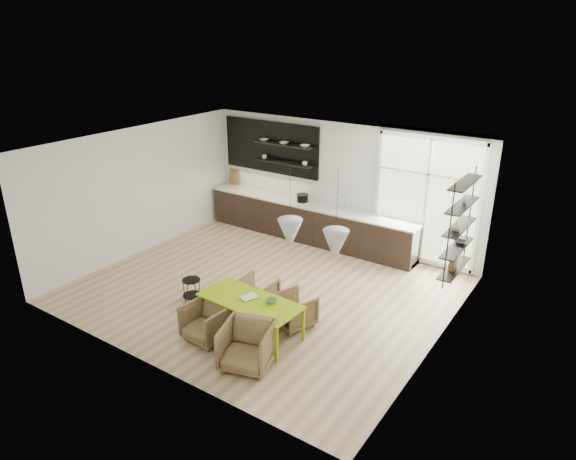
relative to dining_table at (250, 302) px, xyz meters
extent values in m
cube|color=#DDBA8A|center=(-0.75, 1.42, -0.61)|extent=(7.00, 6.00, 0.01)
cube|color=white|center=(-0.75, 4.42, 0.84)|extent=(7.00, 0.02, 2.90)
cube|color=white|center=(-4.25, 1.42, 0.84)|extent=(0.02, 6.00, 2.90)
cube|color=white|center=(2.75, 1.42, 0.84)|extent=(0.02, 6.00, 2.90)
cube|color=white|center=(-0.75, 1.42, 2.29)|extent=(7.00, 6.00, 0.01)
cube|color=#B2D1A5|center=(1.40, 4.39, 0.84)|extent=(2.20, 0.02, 2.70)
cube|color=silver|center=(1.40, 4.36, 0.84)|extent=(2.30, 0.08, 2.80)
cone|color=#AEB4BE|center=(0.20, 0.92, 1.04)|extent=(0.44, 0.44, 0.42)
cone|color=#AEB4BE|center=(1.10, 0.92, 1.04)|extent=(0.44, 0.44, 0.42)
cylinder|color=black|center=(0.20, 0.92, 1.85)|extent=(0.01, 0.01, 0.89)
cylinder|color=black|center=(1.10, 0.92, 1.85)|extent=(0.01, 0.01, 0.89)
cube|color=black|center=(-1.35, 4.09, -0.16)|extent=(5.50, 0.65, 0.90)
cube|color=silver|center=(-1.35, 4.09, 0.31)|extent=(5.54, 0.69, 0.04)
cube|color=white|center=(-1.35, 4.41, 0.59)|extent=(5.50, 0.02, 0.55)
cube|color=black|center=(-2.70, 4.38, 1.49)|extent=(2.80, 0.06, 1.30)
cube|color=black|center=(-2.20, 4.24, 1.64)|extent=(1.60, 0.28, 0.03)
cube|color=black|center=(-2.20, 4.24, 1.19)|extent=(1.60, 0.28, 0.03)
cube|color=olive|center=(-3.90, 4.32, 0.54)|extent=(0.30, 0.10, 0.42)
cylinder|color=silver|center=(-0.45, 4.19, 0.51)|extent=(0.02, 0.02, 0.40)
imported|color=white|center=(-2.80, 4.24, 1.68)|extent=(0.22, 0.22, 0.05)
imported|color=white|center=(-2.20, 4.24, 1.68)|extent=(0.22, 0.22, 0.05)
imported|color=white|center=(-1.60, 4.24, 1.68)|extent=(0.22, 0.22, 0.05)
imported|color=white|center=(-2.80, 4.24, 1.26)|extent=(0.12, 0.12, 0.10)
imported|color=white|center=(-1.60, 4.24, 1.26)|extent=(0.12, 0.12, 0.10)
cylinder|color=black|center=(-1.58, 4.12, 0.42)|extent=(0.27, 0.27, 0.17)
cube|color=black|center=(2.61, 2.02, 1.09)|extent=(0.02, 0.02, 1.90)
cube|color=black|center=(2.61, 3.22, 1.09)|extent=(0.02, 0.02, 1.90)
cube|color=black|center=(2.61, 2.62, 0.29)|extent=(0.26, 1.20, 0.02)
cube|color=black|center=(2.61, 2.62, 0.69)|extent=(0.26, 1.20, 0.02)
cube|color=black|center=(2.61, 2.62, 1.09)|extent=(0.26, 1.20, 0.02)
cube|color=black|center=(2.61, 2.62, 1.49)|extent=(0.26, 1.20, 0.03)
cube|color=black|center=(2.61, 2.62, 1.89)|extent=(0.26, 1.20, 0.03)
imported|color=white|center=(2.61, 2.37, 1.20)|extent=(0.18, 0.18, 0.19)
imported|color=#333338|center=(2.61, 2.82, 0.73)|extent=(0.22, 0.22, 0.05)
imported|color=white|center=(2.61, 2.72, 1.55)|extent=(0.10, 0.10, 0.09)
cube|color=olive|center=(2.61, 2.52, 0.42)|extent=(0.10, 0.18, 0.24)
cube|color=#94C009|center=(0.00, 0.00, 0.03)|extent=(1.83, 0.89, 0.03)
cube|color=#94C009|center=(-0.87, -0.32, -0.30)|extent=(0.04, 0.04, 0.63)
cube|color=#94C009|center=(-0.83, 0.40, -0.30)|extent=(0.04, 0.04, 0.63)
cube|color=#94C009|center=(0.83, -0.40, -0.30)|extent=(0.04, 0.04, 0.63)
cube|color=#94C009|center=(0.87, 0.32, -0.30)|extent=(0.04, 0.04, 0.63)
imported|color=brown|center=(-0.42, 0.73, -0.30)|extent=(0.66, 0.68, 0.61)
imported|color=brown|center=(0.47, 0.65, -0.31)|extent=(0.82, 0.83, 0.59)
imported|color=brown|center=(-0.51, -0.53, -0.28)|extent=(0.75, 0.77, 0.65)
imported|color=brown|center=(0.51, -0.74, -0.25)|extent=(0.97, 0.98, 0.72)
cylinder|color=black|center=(-1.62, 0.25, -0.15)|extent=(0.35, 0.35, 0.02)
cylinder|color=black|center=(-1.62, 0.25, -0.48)|extent=(0.37, 0.37, 0.02)
cylinder|color=black|center=(-1.46, 0.21, -0.38)|extent=(0.02, 0.02, 0.45)
cylinder|color=black|center=(-1.58, 0.41, -0.38)|extent=(0.02, 0.02, 0.45)
cylinder|color=black|center=(-1.78, 0.29, -0.38)|extent=(0.02, 0.02, 0.45)
cylinder|color=black|center=(-1.66, 0.09, -0.38)|extent=(0.02, 0.02, 0.45)
imported|color=white|center=(-0.16, 0.08, 0.06)|extent=(0.29, 0.33, 0.03)
imported|color=#5D8354|center=(0.35, 0.13, 0.07)|extent=(0.24, 0.24, 0.06)
camera|label=1|loc=(4.77, -5.91, 4.38)|focal=32.00mm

